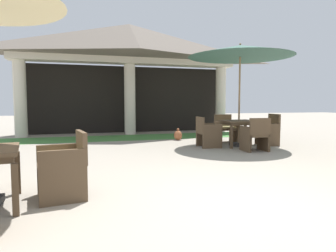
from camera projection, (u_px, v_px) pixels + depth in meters
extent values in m
plane|color=#9E9384|center=(253.00, 207.00, 3.64)|extent=(60.00, 60.00, 0.00)
cylinder|color=beige|center=(20.00, 99.00, 10.93)|extent=(0.44, 0.44, 2.80)
cylinder|color=beige|center=(130.00, 99.00, 12.08)|extent=(0.44, 0.44, 2.80)
cylinder|color=beige|center=(221.00, 100.00, 13.22)|extent=(0.44, 0.44, 2.80)
cube|color=beige|center=(129.00, 61.00, 11.96)|extent=(8.83, 0.70, 0.24)
pyramid|color=#665B51|center=(129.00, 41.00, 11.90)|extent=(9.23, 3.13, 1.32)
cube|color=black|center=(126.00, 100.00, 12.94)|extent=(8.63, 0.16, 2.80)
cube|color=#47843D|center=(136.00, 137.00, 10.99)|extent=(11.03, 1.83, 0.01)
cube|color=brown|center=(239.00, 121.00, 8.71)|extent=(0.97, 0.97, 0.05)
cube|color=brown|center=(239.00, 123.00, 8.72)|extent=(0.90, 0.90, 0.07)
cube|color=brown|center=(231.00, 137.00, 8.24)|extent=(0.07, 0.07, 0.63)
cube|color=brown|center=(259.00, 136.00, 8.43)|extent=(0.07, 0.07, 0.63)
cube|color=brown|center=(219.00, 134.00, 9.06)|extent=(0.07, 0.07, 0.63)
cube|color=brown|center=(245.00, 133.00, 9.25)|extent=(0.07, 0.07, 0.63)
cube|color=#2D2D2D|center=(239.00, 144.00, 8.77)|extent=(0.41, 0.41, 0.10)
cylinder|color=olive|center=(239.00, 100.00, 8.67)|extent=(0.05, 0.05, 2.69)
cone|color=#33594C|center=(240.00, 51.00, 8.56)|extent=(2.98, 2.98, 0.33)
sphere|color=olive|center=(240.00, 44.00, 8.55)|extent=(0.06, 0.06, 0.06)
cube|color=brown|center=(226.00, 129.00, 9.63)|extent=(0.62, 0.58, 0.07)
cube|color=#E0CC7F|center=(226.00, 127.00, 9.63)|extent=(0.57, 0.53, 0.05)
cube|color=brown|center=(223.00, 121.00, 9.86)|extent=(0.59, 0.10, 0.42)
cube|color=brown|center=(234.00, 132.00, 9.70)|extent=(0.10, 0.54, 0.66)
cube|color=brown|center=(218.00, 132.00, 9.58)|extent=(0.10, 0.54, 0.66)
cube|color=brown|center=(237.00, 137.00, 9.47)|extent=(0.06, 0.06, 0.39)
cube|color=brown|center=(221.00, 137.00, 9.36)|extent=(0.06, 0.06, 0.39)
cube|color=brown|center=(230.00, 135.00, 9.94)|extent=(0.06, 0.06, 0.39)
cube|color=brown|center=(215.00, 135.00, 9.82)|extent=(0.06, 0.06, 0.39)
cube|color=brown|center=(209.00, 132.00, 8.53)|extent=(0.61, 0.62, 0.07)
cube|color=#E0CC7F|center=(209.00, 130.00, 8.53)|extent=(0.56, 0.57, 0.05)
cube|color=brown|center=(200.00, 124.00, 8.46)|extent=(0.10, 0.58, 0.41)
cube|color=brown|center=(206.00, 134.00, 8.80)|extent=(0.57, 0.10, 0.67)
cube|color=brown|center=(212.00, 136.00, 8.28)|extent=(0.57, 0.10, 0.67)
cube|color=brown|center=(214.00, 139.00, 8.86)|extent=(0.06, 0.06, 0.38)
cube|color=brown|center=(221.00, 141.00, 8.35)|extent=(0.06, 0.06, 0.38)
cube|color=brown|center=(197.00, 140.00, 8.75)|extent=(0.06, 0.06, 0.38)
cube|color=brown|center=(203.00, 142.00, 8.24)|extent=(0.06, 0.06, 0.38)
cube|color=brown|center=(267.00, 131.00, 8.94)|extent=(0.52, 0.60, 0.07)
cube|color=#E0CC7F|center=(267.00, 129.00, 8.94)|extent=(0.48, 0.56, 0.05)
cube|color=brown|center=(274.00, 122.00, 8.97)|extent=(0.10, 0.58, 0.48)
cube|color=brown|center=(272.00, 135.00, 8.69)|extent=(0.49, 0.09, 0.65)
cube|color=brown|center=(262.00, 133.00, 9.21)|extent=(0.49, 0.09, 0.65)
cube|color=brown|center=(265.00, 140.00, 8.66)|extent=(0.06, 0.06, 0.38)
cube|color=brown|center=(256.00, 138.00, 9.16)|extent=(0.06, 0.06, 0.38)
cube|color=brown|center=(279.00, 140.00, 8.76)|extent=(0.06, 0.06, 0.38)
cube|color=brown|center=(269.00, 138.00, 9.26)|extent=(0.06, 0.06, 0.38)
cube|color=brown|center=(255.00, 135.00, 7.84)|extent=(0.60, 0.60, 0.07)
cube|color=#E0CC7F|center=(255.00, 133.00, 7.84)|extent=(0.55, 0.56, 0.05)
cube|color=brown|center=(260.00, 126.00, 7.57)|extent=(0.57, 0.10, 0.42)
cube|color=brown|center=(245.00, 139.00, 7.79)|extent=(0.10, 0.57, 0.65)
cube|color=brown|center=(264.00, 138.00, 7.91)|extent=(0.10, 0.57, 0.65)
cube|color=brown|center=(241.00, 143.00, 8.05)|extent=(0.06, 0.06, 0.38)
cube|color=brown|center=(258.00, 142.00, 8.17)|extent=(0.06, 0.06, 0.38)
cube|color=brown|center=(250.00, 145.00, 7.56)|extent=(0.06, 0.06, 0.38)
cube|color=brown|center=(269.00, 145.00, 7.67)|extent=(0.06, 0.06, 0.38)
cube|color=brown|center=(15.00, 190.00, 3.32)|extent=(0.08, 0.08, 0.59)
cube|color=brown|center=(18.00, 173.00, 4.14)|extent=(0.08, 0.08, 0.59)
cube|color=brown|center=(61.00, 166.00, 3.94)|extent=(0.65, 0.67, 0.07)
cube|color=#E0CC7F|center=(61.00, 162.00, 3.93)|extent=(0.60, 0.62, 0.05)
cube|color=brown|center=(81.00, 147.00, 4.03)|extent=(0.15, 0.60, 0.42)
cube|color=brown|center=(63.00, 177.00, 3.69)|extent=(0.57, 0.14, 0.68)
cube|color=brown|center=(59.00, 168.00, 4.19)|extent=(0.57, 0.14, 0.68)
cube|color=brown|center=(41.00, 191.00, 3.60)|extent=(0.06, 0.06, 0.39)
cube|color=brown|center=(39.00, 181.00, 4.09)|extent=(0.06, 0.06, 0.39)
cube|color=brown|center=(85.00, 186.00, 3.82)|extent=(0.06, 0.06, 0.39)
cube|color=brown|center=(79.00, 177.00, 4.31)|extent=(0.06, 0.06, 0.39)
ellipsoid|color=#9E5633|center=(178.00, 135.00, 10.15)|extent=(0.28, 0.28, 0.32)
sphere|color=#9E5633|center=(178.00, 129.00, 10.13)|extent=(0.08, 0.08, 0.08)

